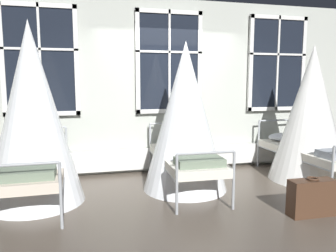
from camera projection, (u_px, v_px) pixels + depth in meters
name	position (u px, v px, depth m)	size (l,w,h in m)	color
ground	(190.00, 193.00, 4.78)	(18.60, 18.60, 0.00)	brown
back_wall_with_windows	(168.00, 87.00, 5.90)	(9.14, 0.10, 3.01)	#B2B7AD
window_bank	(169.00, 108.00, 5.83)	(5.39, 0.10, 2.74)	black
cot_first	(33.00, 117.00, 4.28)	(1.25, 1.93, 2.37)	#9EA3A8
cot_second	(185.00, 119.00, 4.86)	(1.25, 1.94, 2.18)	#9EA3A8
cot_third	(311.00, 116.00, 5.32)	(1.25, 1.93, 2.17)	#9EA3A8
suitcase_dark	(312.00, 197.00, 3.95)	(0.56, 0.22, 0.47)	#472D1E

